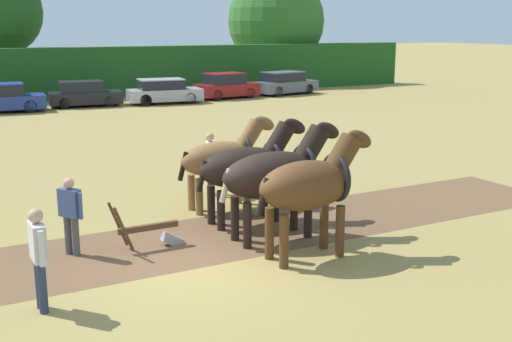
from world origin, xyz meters
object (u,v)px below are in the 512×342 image
Objects in this scene: draft_horse_lead_right at (277,174)px; draft_horse_trail_right at (223,158)px; tree_center at (276,21)px; parked_car_right at (164,92)px; parked_car_far_right at (226,86)px; farmer_beside_team at (210,159)px; parked_car_center_right at (84,94)px; parked_car_end_right at (285,83)px; plow at (154,233)px; farmer_onlooker_left at (38,252)px; farmer_at_plow at (70,211)px; draft_horse_lead_left at (311,185)px; parked_car_center at (1,98)px; draft_horse_trail_left at (248,166)px.

draft_horse_trail_right is (-0.03, 2.61, -0.14)m from draft_horse_lead_right.
tree_center is 3.15× the size of draft_horse_trail_right.
parked_car_far_right is at bearing 16.49° from parked_car_right.
farmer_beside_team is (0.21, 3.97, -0.43)m from draft_horse_lead_right.
parked_car_center_right is at bearing 84.92° from draft_horse_trail_right.
plow is at bearing -136.19° from parked_car_end_right.
farmer_onlooker_left is at bearing -127.23° from parked_car_far_right.
farmer_at_plow is at bearing -115.66° from farmer_beside_team.
parked_car_end_right is at bearing 19.34° from farmer_at_plow.
draft_horse_lead_right reaches higher than parked_car_far_right.
parked_car_end_right is (19.03, 24.25, -0.18)m from farmer_at_plow.
farmer_beside_team is (4.31, 2.99, 0.08)m from farmer_at_plow.
parked_car_center_right is at bearing 85.66° from draft_horse_lead_left.
parked_car_center is (1.36, 23.39, -0.17)m from farmer_at_plow.
farmer_beside_team is at bearing -135.54° from parked_car_end_right.
tree_center is 39.29m from farmer_at_plow.
farmer_onlooker_left reaches higher than parked_car_end_right.
parked_car_center_right is at bearing 173.39° from parked_car_far_right.
farmer_beside_team is at bearing 79.53° from draft_horse_trail_right.
draft_horse_trail_left is at bearing -98.79° from parked_car_right.
draft_horse_trail_right is at bearing 89.89° from draft_horse_lead_left.
plow is 0.90× the size of farmer_beside_team.
farmer_beside_team is at bearing -76.84° from parked_car_center.
farmer_onlooker_left is (-0.99, -2.37, 0.09)m from farmer_at_plow.
parked_car_far_right is (10.51, 26.24, -0.71)m from draft_horse_lead_left.
draft_horse_lead_left is 3.93m from draft_horse_trail_right.
parked_car_right is at bearing -3.91° from parked_car_center_right.
parked_car_end_right is at bearing 7.72° from parked_car_center.
parked_car_far_right is at bearing 6.24° from parked_car_center_right.
parked_car_center_right is at bearing 85.44° from draft_horse_lead_right.
draft_horse_trail_right is at bearing -70.30° from farmer_beside_team.
tree_center is at bearing 31.50° from parked_car_center_right.
tree_center reaches higher than draft_horse_lead_left.
draft_horse_trail_left is 0.65× the size of parked_car_right.
draft_horse_lead_left is 2.62m from draft_horse_trail_left.
parked_car_right is (-12.40, -8.72, -4.07)m from tree_center.
tree_center reaches higher than parked_car_end_right.
draft_horse_lead_left reaches higher than draft_horse_lead_right.
draft_horse_trail_left is 25.87m from parked_car_far_right.
parked_car_center_right is 13.21m from parked_car_end_right.
draft_horse_lead_right is at bearing -119.43° from tree_center.
farmer_beside_team is 23.36m from parked_car_far_right.
draft_horse_lead_left is at bearing -90.20° from draft_horse_trail_left.
parked_car_end_right is (-3.61, -7.63, -4.04)m from tree_center.
farmer_onlooker_left is 30.60m from parked_car_far_right.
farmer_at_plow is 0.36× the size of parked_car_center.
draft_horse_trail_left reaches higher than farmer_onlooker_left.
draft_horse_lead_right is 29.33m from parked_car_end_right.
farmer_at_plow is 0.36× the size of parked_car_right.
farmer_at_plow is at bearing -158.74° from draft_horse_trail_right.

